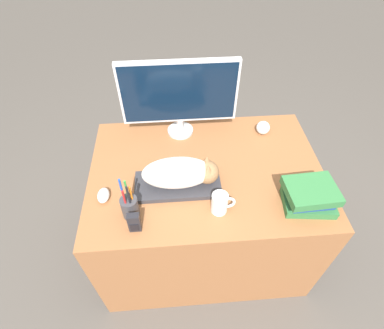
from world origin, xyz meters
TOP-DOWN VIEW (x-y plane):
  - ground_plane at (0.00, 0.00)m, footprint 12.00×12.00m
  - desk at (0.00, 0.40)m, footprint 1.15×0.80m
  - keyboard at (-0.15, 0.30)m, footprint 0.40×0.18m
  - cat at (-0.12, 0.30)m, footprint 0.35×0.14m
  - monitor at (-0.11, 0.69)m, footprint 0.59×0.14m
  - computer_mouse at (-0.48, 0.26)m, footprint 0.05×0.08m
  - coffee_mug at (0.03, 0.16)m, footprint 0.11×0.07m
  - pen_cup at (-0.35, 0.16)m, footprint 0.07×0.07m
  - baseball at (0.34, 0.65)m, footprint 0.07×0.07m
  - phone at (-0.33, 0.09)m, footprint 0.05×0.03m
  - book_stack at (0.42, 0.15)m, footprint 0.24×0.18m

SIDE VIEW (x-z plane):
  - ground_plane at x=0.00m, z-range 0.00..0.00m
  - desk at x=0.00m, z-range 0.00..0.72m
  - keyboard at x=-0.15m, z-range 0.72..0.75m
  - computer_mouse at x=-0.48m, z-range 0.72..0.77m
  - baseball at x=0.34m, z-range 0.72..0.80m
  - phone at x=-0.33m, z-range 0.72..0.82m
  - coffee_mug at x=0.03m, z-range 0.72..0.82m
  - pen_cup at x=-0.35m, z-range 0.67..0.90m
  - book_stack at x=0.42m, z-range 0.72..0.84m
  - cat at x=-0.12m, z-range 0.75..0.89m
  - monitor at x=-0.11m, z-range 0.75..1.18m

